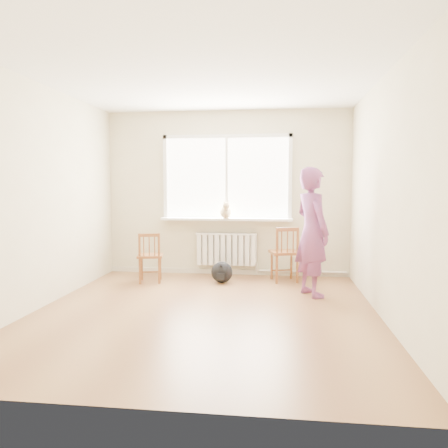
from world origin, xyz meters
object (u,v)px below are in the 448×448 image
(person, at_px, (312,232))
(cat, at_px, (226,211))
(chair_right, at_px, (285,254))
(backpack, at_px, (222,272))
(chair_left, at_px, (150,257))

(person, distance_m, cat, 1.70)
(chair_right, distance_m, backpack, 1.01)
(backpack, bearing_deg, chair_left, -174.51)
(chair_left, bearing_deg, cat, -163.82)
(chair_right, relative_size, person, 0.49)
(chair_right, relative_size, backpack, 2.62)
(chair_left, height_order, cat, cat)
(backpack, bearing_deg, person, -24.95)
(chair_left, height_order, backpack, chair_left)
(chair_left, relative_size, person, 0.44)
(chair_right, bearing_deg, chair_left, -6.60)
(person, xyz_separation_m, cat, (-1.29, 1.09, 0.21))
(chair_left, height_order, person, person)
(backpack, bearing_deg, cat, 89.79)
(chair_left, bearing_deg, chair_right, 175.98)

